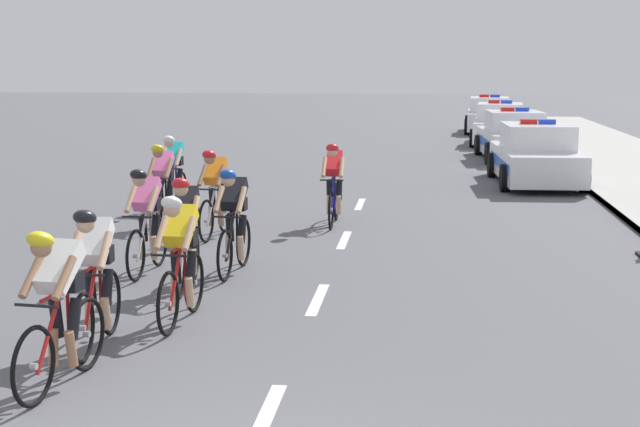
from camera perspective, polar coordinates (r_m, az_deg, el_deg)
name	(u,v)px	position (r m, az deg, el deg)	size (l,w,h in m)	color
kerb_edge	(610,204)	(20.23, 17.27, 0.56)	(0.16, 60.00, 0.13)	#9E9E99
lane_markings_centre	(318,299)	(11.91, -0.13, -5.25)	(0.14, 17.60, 0.01)	white
cyclist_lead	(59,305)	(8.91, -15.65, -5.41)	(0.45, 1.72, 1.56)	black
cyclist_second	(95,276)	(10.02, -13.55, -3.70)	(0.43, 1.72, 1.56)	black
cyclist_third	(180,257)	(10.78, -8.51, -2.63)	(0.43, 1.72, 1.56)	black
cyclist_fourth	(186,231)	(12.37, -8.19, -1.08)	(0.43, 1.72, 1.56)	black
cyclist_fifth	(234,219)	(13.23, -5.28, -0.35)	(0.44, 1.72, 1.56)	black
cyclist_sixth	(146,219)	(13.40, -10.54, -0.34)	(0.42, 1.72, 1.56)	black
cyclist_seventh	(215,192)	(16.01, -6.42, 1.31)	(0.45, 1.72, 1.56)	black
cyclist_eighth	(163,184)	(17.19, -9.55, 1.79)	(0.42, 1.72, 1.56)	black
cyclist_ninth	(334,183)	(17.12, 0.84, 1.89)	(0.42, 1.72, 1.56)	black
cyclist_tenth	(173,171)	(19.13, -8.92, 2.56)	(0.42, 1.72, 1.56)	black
police_car_nearest	(536,157)	(23.41, 13.02, 3.39)	(2.12, 4.46, 1.59)	white
police_car_second	(513,137)	(29.19, 11.70, 4.57)	(2.18, 4.49, 1.59)	silver
police_car_third	(500,126)	(34.43, 10.89, 5.29)	(2.29, 4.54, 1.59)	white
police_car_furthest	(489,116)	(40.01, 10.26, 5.85)	(2.18, 4.49, 1.59)	white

